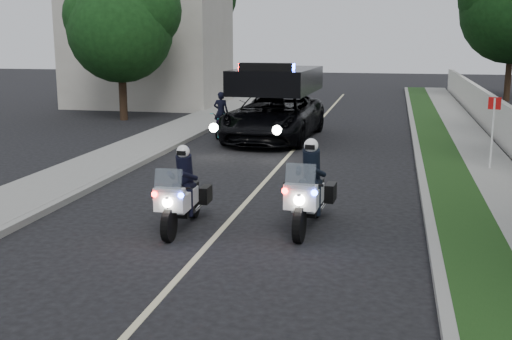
% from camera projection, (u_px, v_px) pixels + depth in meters
% --- Properties ---
extents(ground, '(120.00, 120.00, 0.00)m').
position_uv_depth(ground, '(133.00, 329.00, 8.42)').
color(ground, black).
rests_on(ground, ground).
extents(curb_right, '(0.20, 60.00, 0.15)m').
position_uv_depth(curb_right, '(422.00, 177.00, 17.11)').
color(curb_right, gray).
rests_on(curb_right, ground).
extents(grass_verge, '(1.20, 60.00, 0.16)m').
position_uv_depth(grass_verge, '(448.00, 178.00, 16.96)').
color(grass_verge, '#193814').
rests_on(grass_verge, ground).
extents(sidewalk_right, '(1.40, 60.00, 0.16)m').
position_uv_depth(sidewalk_right, '(500.00, 180.00, 16.69)').
color(sidewalk_right, gray).
rests_on(sidewalk_right, ground).
extents(curb_left, '(0.20, 60.00, 0.15)m').
position_uv_depth(curb_left, '(138.00, 164.00, 18.81)').
color(curb_left, gray).
rests_on(curb_left, ground).
extents(sidewalk_left, '(2.00, 60.00, 0.16)m').
position_uv_depth(sidewalk_left, '(104.00, 162.00, 19.04)').
color(sidewalk_left, gray).
rests_on(sidewalk_left, ground).
extents(building_far, '(8.00, 6.00, 7.00)m').
position_uv_depth(building_far, '(149.00, 41.00, 34.62)').
color(building_far, '#A8A396').
rests_on(building_far, ground).
extents(lane_marking, '(0.12, 50.00, 0.01)m').
position_uv_depth(lane_marking, '(273.00, 173.00, 17.97)').
color(lane_marking, '#BFB78C').
rests_on(lane_marking, ground).
extents(police_moto_left, '(0.75, 2.01, 1.69)m').
position_uv_depth(police_moto_left, '(183.00, 228.00, 12.81)').
color(police_moto_left, silver).
rests_on(police_moto_left, ground).
extents(police_moto_right, '(0.87, 2.19, 1.83)m').
position_uv_depth(police_moto_right, '(308.00, 228.00, 12.80)').
color(police_moto_right, silver).
rests_on(police_moto_right, ground).
extents(police_suv, '(3.23, 6.49, 3.09)m').
position_uv_depth(police_suv, '(274.00, 139.00, 23.76)').
color(police_suv, black).
rests_on(police_suv, ground).
extents(bicycle, '(0.80, 1.91, 0.98)m').
position_uv_depth(bicycle, '(221.00, 137.00, 24.30)').
color(bicycle, black).
rests_on(bicycle, ground).
extents(cyclist, '(0.59, 0.43, 1.54)m').
position_uv_depth(cyclist, '(221.00, 137.00, 24.30)').
color(cyclist, black).
rests_on(cyclist, ground).
extents(sign_post, '(0.44, 0.44, 2.23)m').
position_uv_depth(sign_post, '(489.00, 174.00, 17.87)').
color(sign_post, '#B90D26').
rests_on(sign_post, ground).
extents(tree_right_e, '(6.17, 6.17, 10.11)m').
position_uv_depth(tree_right_e, '(506.00, 101.00, 37.55)').
color(tree_right_e, black).
rests_on(tree_right_e, ground).
extents(tree_left_near, '(5.83, 5.83, 7.92)m').
position_uv_depth(tree_left_near, '(124.00, 120.00, 29.19)').
color(tree_left_near, '#143E14').
rests_on(tree_left_near, ground).
extents(tree_left_far, '(7.68, 7.68, 9.90)m').
position_uv_depth(tree_left_far, '(181.00, 99.00, 38.82)').
color(tree_left_far, '#113510').
rests_on(tree_left_far, ground).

